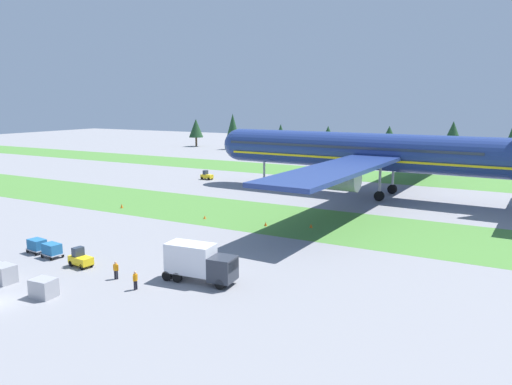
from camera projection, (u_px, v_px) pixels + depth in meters
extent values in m
cube|color=#4C8438|center=(235.00, 213.00, 75.14)|extent=(320.00, 17.69, 0.01)
cube|color=#4C8438|center=(340.00, 174.00, 115.99)|extent=(320.00, 17.69, 0.01)
cylinder|color=navy|center=(364.00, 151.00, 88.19)|extent=(52.89, 8.58, 6.46)
sphere|color=navy|center=(240.00, 145.00, 101.57)|extent=(6.33, 6.33, 6.33)
cube|color=yellow|center=(364.00, 157.00, 88.39)|extent=(51.61, 8.66, 0.36)
cube|color=#283342|center=(347.00, 146.00, 89.67)|extent=(46.48, 8.39, 0.44)
cube|color=navy|center=(336.00, 170.00, 69.08)|extent=(9.77, 35.64, 0.58)
cylinder|color=#A3A3A8|center=(342.00, 179.00, 74.56)|extent=(5.28, 3.76, 3.55)
cube|color=navy|center=(412.00, 147.00, 104.26)|extent=(9.77, 35.64, 0.58)
cylinder|color=#A3A3A8|center=(399.00, 159.00, 100.82)|extent=(5.28, 3.76, 3.55)
cylinder|color=#A3A3A8|center=(264.00, 167.00, 99.38)|extent=(0.44, 0.44, 6.34)
cylinder|color=black|center=(264.00, 182.00, 99.96)|extent=(1.22, 0.47, 1.20)
cylinder|color=#A3A3A8|center=(380.00, 178.00, 83.51)|extent=(0.44, 0.44, 6.09)
cylinder|color=black|center=(379.00, 196.00, 84.06)|extent=(1.72, 0.66, 1.70)
cylinder|color=#A3A3A8|center=(393.00, 173.00, 90.03)|extent=(0.44, 0.44, 6.09)
cylinder|color=black|center=(392.00, 189.00, 90.58)|extent=(1.72, 0.66, 1.70)
cube|color=yellow|center=(81.00, 260.00, 50.69)|extent=(2.74, 1.61, 0.77)
cube|color=#283342|center=(78.00, 252.00, 50.77)|extent=(0.83, 1.17, 0.90)
cylinder|color=black|center=(91.00, 264.00, 50.68)|extent=(0.62, 0.27, 0.60)
cylinder|color=black|center=(82.00, 267.00, 49.80)|extent=(0.62, 0.27, 0.60)
cylinder|color=black|center=(80.00, 261.00, 51.73)|extent=(0.62, 0.27, 0.60)
cylinder|color=black|center=(71.00, 263.00, 50.85)|extent=(0.62, 0.27, 0.60)
cube|color=#A3A3A8|center=(52.00, 254.00, 53.68)|extent=(2.37, 1.76, 0.10)
cube|color=#23669E|center=(52.00, 249.00, 53.57)|extent=(2.08, 1.55, 1.10)
cylinder|color=black|center=(63.00, 255.00, 53.79)|extent=(0.41, 0.17, 0.40)
cylinder|color=black|center=(51.00, 259.00, 52.69)|extent=(0.41, 0.17, 0.40)
cylinder|color=black|center=(54.00, 253.00, 54.75)|extent=(0.41, 0.17, 0.40)
cylinder|color=black|center=(42.00, 256.00, 53.65)|extent=(0.41, 0.17, 0.40)
cube|color=#A3A3A8|center=(37.00, 249.00, 55.35)|extent=(2.37, 1.76, 0.10)
cube|color=#23669E|center=(37.00, 244.00, 55.24)|extent=(2.08, 1.55, 1.10)
cylinder|color=black|center=(47.00, 251.00, 55.46)|extent=(0.41, 0.17, 0.40)
cylinder|color=black|center=(36.00, 254.00, 54.35)|extent=(0.41, 0.17, 0.40)
cylinder|color=black|center=(39.00, 248.00, 56.42)|extent=(0.41, 0.17, 0.40)
cylinder|color=black|center=(28.00, 251.00, 55.32)|extent=(0.41, 0.17, 0.40)
cube|color=#2D333D|center=(223.00, 269.00, 45.34)|extent=(2.41, 2.50, 2.20)
cube|color=#283342|center=(233.00, 266.00, 44.85)|extent=(0.28, 2.07, 0.97)
cube|color=silver|center=(191.00, 258.00, 46.53)|extent=(4.70, 2.72, 2.80)
cylinder|color=black|center=(230.00, 277.00, 46.35)|extent=(0.98, 0.39, 0.96)
cylinder|color=black|center=(220.00, 284.00, 44.55)|extent=(0.98, 0.39, 0.96)
cylinder|color=black|center=(188.00, 271.00, 48.09)|extent=(0.98, 0.39, 0.96)
cylinder|color=black|center=(177.00, 277.00, 46.28)|extent=(0.98, 0.39, 0.96)
cylinder|color=black|center=(178.00, 269.00, 48.53)|extent=(0.98, 0.39, 0.96)
cylinder|color=black|center=(167.00, 276.00, 46.72)|extent=(0.98, 0.39, 0.96)
cube|color=yellow|center=(207.00, 176.00, 107.20)|extent=(2.65, 1.40, 0.77)
cube|color=#283342|center=(205.00, 172.00, 107.25)|extent=(0.74, 1.12, 0.90)
cylinder|color=black|center=(212.00, 178.00, 107.27)|extent=(0.61, 0.22, 0.60)
cylinder|color=black|center=(209.00, 179.00, 106.34)|extent=(0.61, 0.22, 0.60)
cylinder|color=black|center=(205.00, 177.00, 108.19)|extent=(0.61, 0.22, 0.60)
cylinder|color=black|center=(202.00, 178.00, 107.27)|extent=(0.61, 0.22, 0.60)
cylinder|color=black|center=(136.00, 285.00, 44.58)|extent=(0.18, 0.18, 0.85)
cylinder|color=black|center=(135.00, 286.00, 44.40)|extent=(0.18, 0.18, 0.85)
cylinder|color=orange|center=(135.00, 277.00, 44.36)|extent=(0.36, 0.36, 0.62)
sphere|color=tan|center=(135.00, 272.00, 44.28)|extent=(0.24, 0.24, 0.24)
cylinder|color=orange|center=(137.00, 277.00, 44.56)|extent=(0.10, 0.10, 0.58)
cylinder|color=orange|center=(133.00, 278.00, 44.17)|extent=(0.10, 0.10, 0.58)
cylinder|color=black|center=(117.00, 275.00, 47.14)|extent=(0.18, 0.18, 0.85)
cylinder|color=black|center=(115.00, 275.00, 47.20)|extent=(0.18, 0.18, 0.85)
cylinder|color=orange|center=(116.00, 267.00, 47.04)|extent=(0.36, 0.36, 0.62)
sphere|color=tan|center=(116.00, 263.00, 46.96)|extent=(0.24, 0.24, 0.24)
cylinder|color=orange|center=(118.00, 268.00, 46.99)|extent=(0.10, 0.10, 0.58)
cylinder|color=orange|center=(114.00, 267.00, 47.10)|extent=(0.10, 0.10, 0.58)
cube|color=#A3A3A8|center=(4.00, 274.00, 46.14)|extent=(2.10, 1.72, 1.70)
cube|color=#A3A3A8|center=(44.00, 288.00, 42.80)|extent=(2.12, 1.75, 1.62)
cone|color=orange|center=(122.00, 206.00, 78.58)|extent=(0.44, 0.44, 0.70)
cone|color=orange|center=(311.00, 226.00, 66.38)|extent=(0.44, 0.44, 0.52)
cone|color=orange|center=(205.00, 217.00, 71.40)|extent=(0.44, 0.44, 0.46)
cone|color=orange|center=(266.00, 224.00, 67.31)|extent=(0.44, 0.44, 0.56)
cylinder|color=#4C3823|center=(196.00, 142.00, 185.72)|extent=(0.70, 0.70, 3.40)
cone|color=#1E4223|center=(196.00, 128.00, 184.79)|extent=(5.32, 5.32, 6.82)
cylinder|color=#4C3823|center=(233.00, 144.00, 174.71)|extent=(0.70, 0.70, 3.68)
cone|color=#1E4223|center=(233.00, 126.00, 173.59)|extent=(4.63, 4.63, 8.74)
cylinder|color=#4C3823|center=(281.00, 148.00, 164.80)|extent=(0.70, 0.70, 2.84)
cone|color=#1E4223|center=(281.00, 134.00, 163.96)|extent=(4.36, 4.36, 6.43)
cylinder|color=#4C3823|center=(328.00, 149.00, 157.06)|extent=(0.70, 0.70, 3.56)
cone|color=#1E4223|center=(328.00, 135.00, 156.24)|extent=(4.63, 4.63, 5.47)
cylinder|color=#4C3823|center=(388.00, 153.00, 146.60)|extent=(0.70, 0.70, 2.90)
cone|color=#1E4223|center=(389.00, 137.00, 145.73)|extent=(6.17, 6.17, 6.66)
cylinder|color=#4C3823|center=(451.00, 156.00, 138.50)|extent=(0.70, 0.70, 3.45)
cone|color=#1E4223|center=(453.00, 135.00, 137.48)|extent=(6.18, 6.18, 7.80)
cylinder|color=#4C3823|center=(512.00, 157.00, 135.14)|extent=(0.70, 0.70, 3.35)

